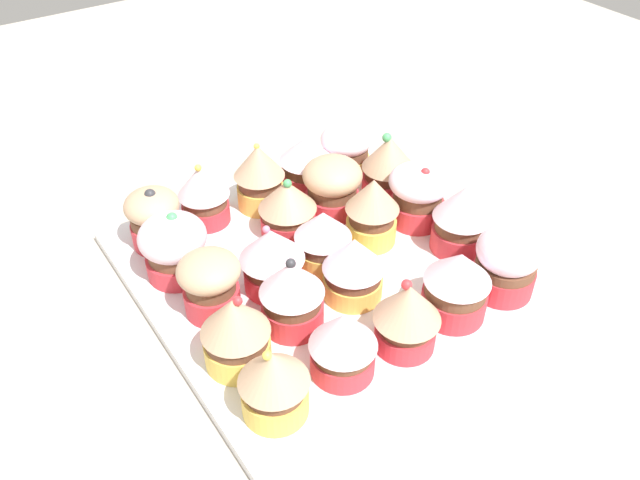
# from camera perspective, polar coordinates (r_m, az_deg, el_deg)

# --- Properties ---
(ground_plane) EXTENTS (1.80, 1.80, 0.03)m
(ground_plane) POSITION_cam_1_polar(r_m,az_deg,el_deg) (0.70, -0.00, -3.62)
(ground_plane) COLOR #B2A899
(baking_tray) EXTENTS (0.36, 0.36, 0.01)m
(baking_tray) POSITION_cam_1_polar(r_m,az_deg,el_deg) (0.69, -0.00, -2.33)
(baking_tray) COLOR silver
(baking_tray) RESTS_ON ground_plane
(cupcake_0) EXTENTS (0.06, 0.06, 0.07)m
(cupcake_0) POSITION_cam_1_polar(r_m,az_deg,el_deg) (0.71, -14.29, 1.94)
(cupcake_0) COLOR #D1333D
(cupcake_0) RESTS_ON baking_tray
(cupcake_1) EXTENTS (0.07, 0.07, 0.07)m
(cupcake_1) POSITION_cam_1_polar(r_m,az_deg,el_deg) (0.66, -12.62, -0.51)
(cupcake_1) COLOR #D1333D
(cupcake_1) RESTS_ON baking_tray
(cupcake_2) EXTENTS (0.06, 0.06, 0.07)m
(cupcake_2) POSITION_cam_1_polar(r_m,az_deg,el_deg) (0.62, -9.71, -3.49)
(cupcake_2) COLOR #D1333D
(cupcake_2) RESTS_ON baking_tray
(cupcake_3) EXTENTS (0.06, 0.06, 0.08)m
(cupcake_3) POSITION_cam_1_polar(r_m,az_deg,el_deg) (0.56, -7.37, -7.89)
(cupcake_3) COLOR #EFC651
(cupcake_3) RESTS_ON baking_tray
(cupcake_4) EXTENTS (0.06, 0.06, 0.07)m
(cupcake_4) POSITION_cam_1_polar(r_m,az_deg,el_deg) (0.53, -4.03, -12.27)
(cupcake_4) COLOR #EFC651
(cupcake_4) RESTS_ON baking_tray
(cupcake_5) EXTENTS (0.06, 0.06, 0.07)m
(cupcake_5) POSITION_cam_1_polar(r_m,az_deg,el_deg) (0.73, -10.12, 4.09)
(cupcake_5) COLOR #D1333D
(cupcake_5) RESTS_ON baking_tray
(cupcake_6) EXTENTS (0.06, 0.06, 0.07)m
(cupcake_6) POSITION_cam_1_polar(r_m,az_deg,el_deg) (0.63, -4.21, -1.58)
(cupcake_6) COLOR #D1333D
(cupcake_6) RESTS_ON baking_tray
(cupcake_7) EXTENTS (0.06, 0.06, 0.08)m
(cupcake_7) POSITION_cam_1_polar(r_m,az_deg,el_deg) (0.59, -2.46, -4.71)
(cupcake_7) COLOR #D1333D
(cupcake_7) RESTS_ON baking_tray
(cupcake_8) EXTENTS (0.06, 0.06, 0.07)m
(cupcake_8) POSITION_cam_1_polar(r_m,az_deg,el_deg) (0.56, 2.03, -8.93)
(cupcake_8) COLOR #D1333D
(cupcake_8) RESTS_ON baking_tray
(cupcake_9) EXTENTS (0.06, 0.06, 0.08)m
(cupcake_9) POSITION_cam_1_polar(r_m,az_deg,el_deg) (0.74, -5.38, 5.62)
(cupcake_9) COLOR #EFC651
(cupcake_9) RESTS_ON baking_tray
(cupcake_10) EXTENTS (0.06, 0.06, 0.07)m
(cupcake_10) POSITION_cam_1_polar(r_m,az_deg,el_deg) (0.70, -3.02, 2.87)
(cupcake_10) COLOR #D1333D
(cupcake_10) RESTS_ON baking_tray
(cupcake_11) EXTENTS (0.06, 0.06, 0.07)m
(cupcake_11) POSITION_cam_1_polar(r_m,az_deg,el_deg) (0.66, 0.20, 0.05)
(cupcake_11) COLOR #EFC651
(cupcake_11) RESTS_ON baking_tray
(cupcake_12) EXTENTS (0.06, 0.06, 0.07)m
(cupcake_12) POSITION_cam_1_polar(r_m,az_deg,el_deg) (0.62, 3.13, -2.28)
(cupcake_12) COLOR #EFC651
(cupcake_12) RESTS_ON baking_tray
(cupcake_13) EXTENTS (0.06, 0.06, 0.07)m
(cupcake_13) POSITION_cam_1_polar(r_m,az_deg,el_deg) (0.58, 7.53, -6.54)
(cupcake_13) COLOR #D1333D
(cupcake_13) RESTS_ON baking_tray
(cupcake_14) EXTENTS (0.06, 0.06, 0.07)m
(cupcake_14) POSITION_cam_1_polar(r_m,az_deg,el_deg) (0.77, -1.19, 6.78)
(cupcake_14) COLOR #D1333D
(cupcake_14) RESTS_ON baking_tray
(cupcake_15) EXTENTS (0.07, 0.07, 0.07)m
(cupcake_15) POSITION_cam_1_polar(r_m,az_deg,el_deg) (0.73, 1.09, 4.81)
(cupcake_15) COLOR #D1333D
(cupcake_15) RESTS_ON baking_tray
(cupcake_16) EXTENTS (0.06, 0.06, 0.08)m
(cupcake_16) POSITION_cam_1_polar(r_m,az_deg,el_deg) (0.69, 4.71, 2.51)
(cupcake_16) COLOR #EFC651
(cupcake_16) RESTS_ON baking_tray
(cupcake_17) EXTENTS (0.06, 0.06, 0.07)m
(cupcake_17) POSITION_cam_1_polar(r_m,az_deg,el_deg) (0.61, 11.82, -3.82)
(cupcake_17) COLOR #D1333D
(cupcake_17) RESTS_ON baking_tray
(cupcake_18) EXTENTS (0.06, 0.06, 0.06)m
(cupcake_18) POSITION_cam_1_polar(r_m,az_deg,el_deg) (0.80, 2.27, 7.93)
(cupcake_18) COLOR #EFC651
(cupcake_18) RESTS_ON baking_tray
(cupcake_19) EXTENTS (0.06, 0.06, 0.08)m
(cupcake_19) POSITION_cam_1_polar(r_m,az_deg,el_deg) (0.76, 5.97, 6.51)
(cupcake_19) COLOR #D1333D
(cupcake_19) RESTS_ON baking_tray
(cupcake_20) EXTENTS (0.07, 0.07, 0.07)m
(cupcake_20) POSITION_cam_1_polar(r_m,az_deg,el_deg) (0.72, 8.79, 3.88)
(cupcake_20) COLOR #D1333D
(cupcake_20) RESTS_ON baking_tray
(cupcake_21) EXTENTS (0.06, 0.06, 0.08)m
(cupcake_21) POSITION_cam_1_polar(r_m,az_deg,el_deg) (0.69, 12.25, 1.95)
(cupcake_21) COLOR #D1333D
(cupcake_21) RESTS_ON baking_tray
(cupcake_22) EXTENTS (0.06, 0.06, 0.07)m
(cupcake_22) POSITION_cam_1_polar(r_m,az_deg,el_deg) (0.65, 15.97, -1.82)
(cupcake_22) COLOR #D1333D
(cupcake_22) RESTS_ON baking_tray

